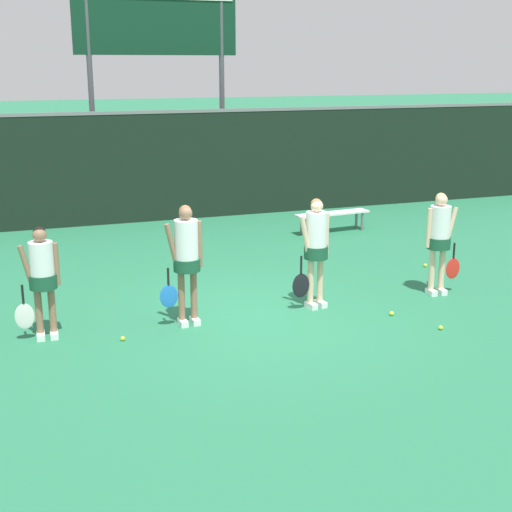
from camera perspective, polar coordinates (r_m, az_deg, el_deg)
ground_plane at (r=11.15m, az=0.23°, el=-4.64°), size 140.00×140.00×0.00m
fence_windscreen at (r=17.64m, az=-7.79°, el=7.16°), size 60.00×0.08×2.69m
scoreboard at (r=19.48m, az=-7.96°, el=17.08°), size 4.27×0.15×5.70m
bench_courtside at (r=16.48m, az=6.14°, el=3.26°), size 1.82×0.53×0.47m
player_0 at (r=10.34m, az=-16.74°, el=-1.38°), size 0.65×0.38×1.61m
player_1 at (r=10.44m, az=-5.60°, el=0.13°), size 0.67×0.40×1.81m
player_2 at (r=11.20m, az=4.80°, el=0.95°), size 0.65×0.38×1.76m
player_3 at (r=12.20m, az=14.47°, el=1.65°), size 0.66×0.39×1.73m
tennis_ball_1 at (r=14.03m, az=13.39°, el=-0.73°), size 0.07×0.07×0.07m
tennis_ball_2 at (r=10.83m, az=14.56°, el=-5.57°), size 0.07×0.07×0.07m
tennis_ball_4 at (r=10.26m, az=-10.61°, el=-6.50°), size 0.07×0.07×0.07m
tennis_ball_5 at (r=11.25m, az=10.80°, el=-4.53°), size 0.07×0.07×0.07m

